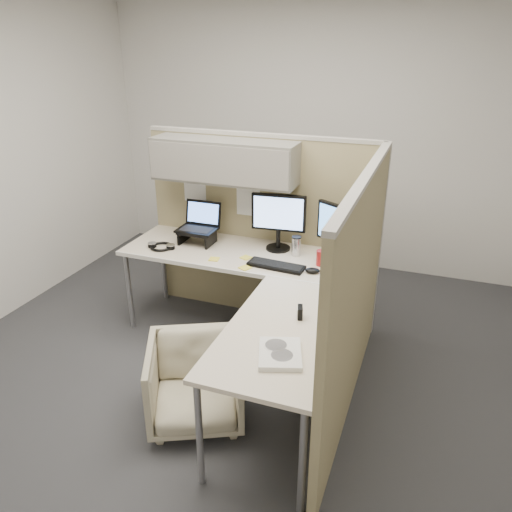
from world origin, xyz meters
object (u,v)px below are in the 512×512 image
(desk, at_px, (253,283))
(monitor_left, at_px, (279,218))
(office_chair, at_px, (195,379))
(keyboard, at_px, (276,266))

(desk, xyz_separation_m, monitor_left, (0.00, 0.58, 0.32))
(office_chair, relative_size, keyboard, 1.40)
(office_chair, bearing_deg, keyboard, 49.98)
(desk, distance_m, keyboard, 0.26)
(desk, height_order, office_chair, desk)
(keyboard, bearing_deg, desk, -108.21)
(office_chair, relative_size, monitor_left, 1.31)
(desk, relative_size, office_chair, 3.27)
(office_chair, xyz_separation_m, monitor_left, (0.14, 1.28, 0.70))
(desk, xyz_separation_m, keyboard, (0.10, 0.24, 0.05))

